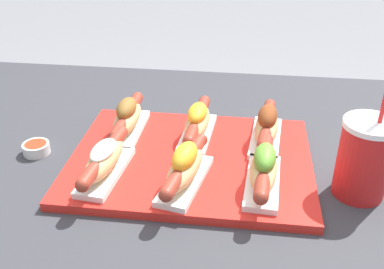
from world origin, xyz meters
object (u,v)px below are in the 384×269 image
object	(u,v)px
hot_dog_0	(104,160)
hot_dog_3	(127,118)
hot_dog_1	(185,167)
sauce_bowl	(36,148)
drink_cup	(364,159)
hot_dog_2	(264,169)
serving_tray	(191,160)
hot_dog_4	(197,122)
hot_dog_5	(267,126)

from	to	relation	value
hot_dog_0	hot_dog_3	distance (m)	0.17
hot_dog_1	hot_dog_3	size ratio (longest dim) A/B	0.98
sauce_bowl	drink_cup	bearing A→B (deg)	-5.01
hot_dog_1	hot_dog_3	xyz separation A→B (m)	(-0.15, 0.17, -0.00)
hot_dog_0	drink_cup	world-z (taller)	drink_cup
hot_dog_2	drink_cup	world-z (taller)	drink_cup
drink_cup	hot_dog_2	bearing A→B (deg)	-172.97
hot_dog_3	hot_dog_2	bearing A→B (deg)	-28.76
hot_dog_3	drink_cup	distance (m)	0.49
hot_dog_1	sauce_bowl	size ratio (longest dim) A/B	3.70
hot_dog_0	sauce_bowl	xyz separation A→B (m)	(-0.18, 0.08, -0.04)
serving_tray	hot_dog_2	distance (m)	0.17
hot_dog_1	hot_dog_4	xyz separation A→B (m)	(0.00, 0.18, -0.00)
serving_tray	hot_dog_5	world-z (taller)	hot_dog_5
serving_tray	hot_dog_5	distance (m)	0.18
hot_dog_0	hot_dog_1	world-z (taller)	hot_dog_1
hot_dog_5	drink_cup	bearing A→B (deg)	-39.74
hot_dog_2	hot_dog_3	world-z (taller)	hot_dog_2
hot_dog_0	sauce_bowl	distance (m)	0.20
hot_dog_2	serving_tray	bearing A→B (deg)	151.22
hot_dog_1	hot_dog_2	world-z (taller)	same
hot_dog_4	sauce_bowl	size ratio (longest dim) A/B	3.76
serving_tray	hot_dog_4	xyz separation A→B (m)	(0.00, 0.08, 0.04)
hot_dog_0	hot_dog_5	xyz separation A→B (m)	(0.30, 0.17, 0.00)
hot_dog_0	hot_dog_5	distance (m)	0.35
hot_dog_2	hot_dog_3	xyz separation A→B (m)	(-0.29, 0.16, -0.00)
hot_dog_2	drink_cup	bearing A→B (deg)	7.03
hot_dog_5	sauce_bowl	world-z (taller)	hot_dog_5
hot_dog_0	serving_tray	bearing A→B (deg)	28.32
hot_dog_5	sauce_bowl	distance (m)	0.49
hot_dog_1	hot_dog_5	world-z (taller)	same
drink_cup	hot_dog_4	bearing A→B (deg)	156.08
serving_tray	hot_dog_2	bearing A→B (deg)	-28.78
hot_dog_1	hot_dog_2	size ratio (longest dim) A/B	0.98
hot_dog_4	hot_dog_5	world-z (taller)	hot_dog_5
hot_dog_5	hot_dog_1	bearing A→B (deg)	-130.76
hot_dog_1	hot_dog_5	distance (m)	0.23
hot_dog_3	hot_dog_5	world-z (taller)	hot_dog_5
serving_tray	drink_cup	bearing A→B (deg)	-10.13
hot_dog_0	hot_dog_2	distance (m)	0.30
hot_dog_3	hot_dog_5	distance (m)	0.30
hot_dog_3	sauce_bowl	xyz separation A→B (m)	(-0.18, -0.08, -0.04)
hot_dog_0	hot_dog_2	bearing A→B (deg)	0.72
hot_dog_3	hot_dog_5	size ratio (longest dim) A/B	1.00
serving_tray	hot_dog_2	xyz separation A→B (m)	(0.14, -0.08, 0.04)
serving_tray	hot_dog_1	bearing A→B (deg)	-89.40
hot_dog_2	hot_dog_4	distance (m)	0.21
hot_dog_3	hot_dog_4	size ratio (longest dim) A/B	1.00
drink_cup	sauce_bowl	bearing A→B (deg)	174.99
hot_dog_5	drink_cup	xyz separation A→B (m)	(0.17, -0.14, 0.02)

